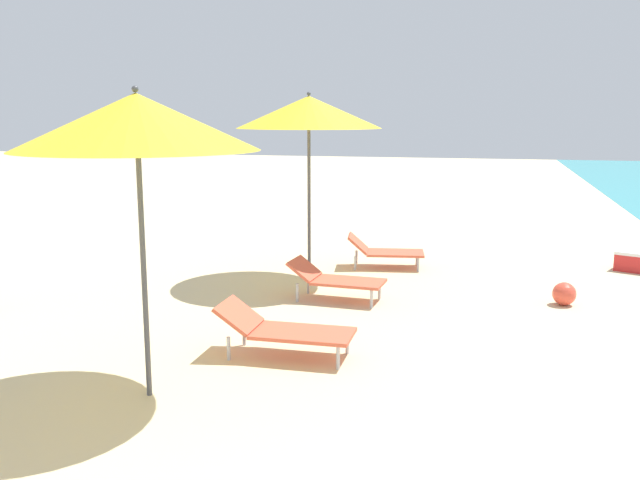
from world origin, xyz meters
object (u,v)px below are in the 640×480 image
Objects in this scene: lounger_farthest_shoreside at (384,250)px; beach_ball at (564,294)px; umbrella_second at (137,122)px; lounger_second_shoreside at (284,329)px; umbrella_farthest at (309,112)px; lounger_farthest_inland at (335,279)px; cooler_box at (634,262)px.

lounger_farthest_shoreside is 4.26× the size of beach_ball.
lounger_second_shoreside is at bearing 54.54° from umbrella_second.
lounger_second_shoreside reaches higher than lounger_farthest_shoreside.
umbrella_farthest is (0.30, 4.69, 0.09)m from umbrella_second.
beach_ball is (3.13, 2.86, -0.15)m from lounger_second_shoreside.
umbrella_second is 6.25m from beach_ball.
lounger_farthest_inland is at bearing -170.71° from beach_ball.
lounger_second_shoreside is at bearing -103.38° from lounger_farthest_shoreside.
umbrella_farthest reaches higher than cooler_box.
umbrella_farthest is 2.78m from lounger_farthest_shoreside.
lounger_second_shoreside is at bearing -137.61° from beach_ball.
umbrella_farthest is at bearing 125.89° from lounger_farthest_inland.
lounger_second_shoreside is 4.24m from beach_ball.
beach_ball is at bearing -118.50° from cooler_box.
cooler_box is at bearing 49.41° from lounger_second_shoreside.
umbrella_farthest is 4.42× the size of cooler_box.
umbrella_second is 4.28× the size of cooler_box.
umbrella_farthest is at bearing -159.46° from cooler_box.
umbrella_farthest is at bearing 171.71° from beach_ball.
umbrella_farthest is 2.15× the size of lounger_farthest_inland.
lounger_farthest_shoreside is at bearing 85.08° from lounger_farthest_inland.
umbrella_second reaches higher than lounger_second_shoreside.
cooler_box is at bearing 20.54° from umbrella_farthest.
lounger_farthest_inland is at bearing 88.53° from lounger_second_shoreside.
lounger_second_shoreside is 1.08× the size of lounger_farthest_shoreside.
lounger_farthest_shoreside is (1.00, 1.18, -2.31)m from umbrella_farthest.
lounger_farthest_shoreside is at bearing 147.86° from beach_ball.
lounger_second_shoreside is 6.93m from cooler_box.
cooler_box is at bearing 50.81° from umbrella_second.
lounger_farthest_shoreside reaches higher than beach_ball.
lounger_second_shoreside is 4.59× the size of beach_ball.
lounger_second_shoreside is at bearing -130.05° from cooler_box.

